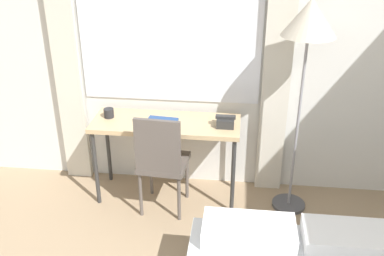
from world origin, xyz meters
name	(u,v)px	position (x,y,z in m)	size (l,w,h in m)	color
wall_back_with_window	(212,47)	(-0.05, 3.39, 1.35)	(5.21, 0.13, 2.70)	silver
desk	(166,129)	(-0.42, 3.07, 0.69)	(1.29, 0.47, 0.77)	tan
desk_chair	(161,159)	(-0.42, 2.82, 0.54)	(0.43, 0.43, 0.95)	#59514C
standing_lamp	(309,31)	(0.70, 3.02, 1.61)	(0.42, 0.42, 1.85)	#4C4C51
telephone	(225,122)	(0.10, 3.04, 0.81)	(0.17, 0.14, 0.10)	#2D2D2D
book	(161,123)	(-0.45, 3.02, 0.78)	(0.28, 0.24, 0.02)	navy
mug	(109,113)	(-0.94, 3.10, 0.81)	(0.09, 0.09, 0.08)	#262628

